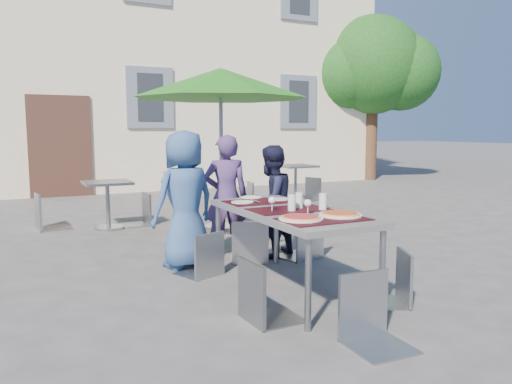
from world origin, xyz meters
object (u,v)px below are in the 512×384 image
child_1 (226,196)px  child_2 (271,202)px  chair_0 (203,228)px  bg_chair_r_1 (311,175)px  chair_3 (263,254)px  bg_chair_r_0 (140,190)px  pizza_near_right (340,214)px  chair_5 (373,268)px  chair_2 (304,210)px  cafe_table_1 (296,177)px  chair_1 (249,215)px  child_0 (185,200)px  cafe_table_0 (108,197)px  chair_4 (394,246)px  bg_chair_l_0 (45,189)px  dining_table (289,216)px  bg_chair_l_1 (255,179)px  pizza_near_left (301,218)px  patio_umbrella (221,85)px

child_1 → child_2: size_ratio=1.09×
chair_0 → bg_chair_r_1: 5.70m
chair_3 → bg_chair_r_0: size_ratio=0.98×
child_1 → child_2: child_1 is taller
pizza_near_right → chair_5: 0.82m
child_1 → chair_0: (-0.52, -0.63, -0.21)m
chair_2 → cafe_table_1: size_ratio=1.27×
chair_1 → bg_chair_r_1: (3.26, 3.87, -0.01)m
child_0 → bg_chair_r_0: (0.13, 2.60, -0.19)m
child_2 → cafe_table_0: (-1.40, 2.49, -0.17)m
chair_4 → bg_chair_l_0: (-2.41, 4.72, 0.10)m
dining_table → chair_1: chair_1 is taller
chair_4 → chair_5: size_ratio=0.94×
chair_1 → chair_2: (0.62, -0.13, 0.03)m
chair_0 → chair_4: 1.86m
bg_chair_l_0 → bg_chair_l_1: bearing=8.4°
chair_4 → cafe_table_1: (2.30, 5.46, 0.03)m
pizza_near_right → child_1: child_1 is taller
child_1 → chair_1: 0.42m
pizza_near_left → chair_5: bearing=-80.4°
pizza_near_left → patio_umbrella: patio_umbrella is taller
cafe_table_1 → bg_chair_l_1: 1.02m
pizza_near_right → bg_chair_r_1: 6.28m
child_0 → patio_umbrella: (1.06, 1.56, 1.35)m
bg_chair_r_0 → pizza_near_right: bearing=-81.2°
chair_5 → cafe_table_1: size_ratio=1.20×
pizza_near_left → chair_5: size_ratio=0.39×
child_0 → chair_1: size_ratio=1.61×
child_0 → cafe_table_1: bearing=-148.8°
cafe_table_0 → bg_chair_l_1: bearing=17.8°
chair_5 → bg_chair_r_1: bearing=60.9°
pizza_near_right → bg_chair_r_1: bearing=59.7°
child_1 → cafe_table_0: size_ratio=1.98×
child_0 → patio_umbrella: size_ratio=0.60×
cafe_table_0 → cafe_table_1: (3.88, 1.11, 0.05)m
chair_0 → patio_umbrella: (1.00, 1.96, 1.59)m
patio_umbrella → bg_chair_r_1: patio_umbrella is taller
pizza_near_left → chair_2: size_ratio=0.37×
chair_3 → chair_4: 1.17m
dining_table → chair_4: 0.95m
bg_chair_l_1 → cafe_table_0: bearing=-162.2°
chair_1 → chair_2: size_ratio=0.94×
bg_chair_l_1 → chair_3: bearing=-115.6°
chair_0 → bg_chair_l_1: size_ratio=0.93×
dining_table → bg_chair_l_1: bg_chair_l_1 is taller
child_0 → chair_3: bearing=76.8°
pizza_near_right → patio_umbrella: (0.26, 3.22, 1.31)m
child_2 → pizza_near_left: bearing=45.9°
pizza_near_right → bg_chair_r_0: 4.33m
chair_1 → chair_3: (-0.65, -1.60, 0.00)m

